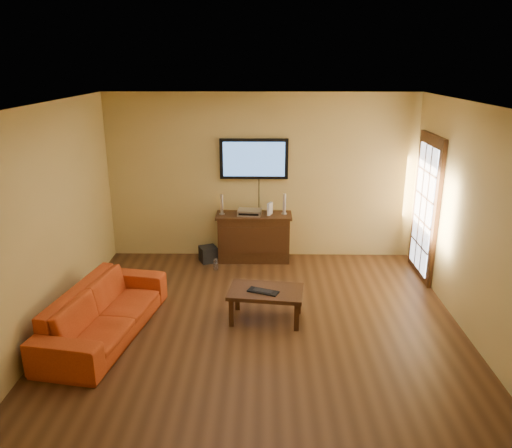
{
  "coord_description": "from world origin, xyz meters",
  "views": [
    {
      "loc": [
        0.04,
        -5.46,
        3.15
      ],
      "look_at": [
        -0.06,
        0.8,
        1.1
      ],
      "focal_mm": 35.0,
      "sensor_mm": 36.0,
      "label": 1
    }
  ],
  "objects_px": {
    "av_receiver": "(250,212)",
    "game_console": "(270,209)",
    "sofa": "(104,304)",
    "speaker_right": "(284,205)",
    "keyboard": "(263,291)",
    "speaker_left": "(222,205)",
    "subwoofer": "(208,254)",
    "media_console": "(254,237)",
    "television": "(254,159)",
    "bottle": "(216,265)",
    "coffee_table": "(266,294)"
  },
  "relations": [
    {
      "from": "coffee_table",
      "to": "sofa",
      "type": "xyz_separation_m",
      "value": [
        -1.93,
        -0.39,
        0.05
      ]
    },
    {
      "from": "sofa",
      "to": "keyboard",
      "type": "distance_m",
      "value": 1.92
    },
    {
      "from": "av_receiver",
      "to": "keyboard",
      "type": "xyz_separation_m",
      "value": [
        0.22,
        -2.06,
        -0.41
      ]
    },
    {
      "from": "speaker_left",
      "to": "bottle",
      "type": "relative_size",
      "value": 1.6
    },
    {
      "from": "media_console",
      "to": "keyboard",
      "type": "bearing_deg",
      "value": -85.75
    },
    {
      "from": "speaker_right",
      "to": "speaker_left",
      "type": "bearing_deg",
      "value": -178.25
    },
    {
      "from": "speaker_left",
      "to": "bottle",
      "type": "bearing_deg",
      "value": -99.4
    },
    {
      "from": "media_console",
      "to": "game_console",
      "type": "xyz_separation_m",
      "value": [
        0.26,
        -0.01,
        0.49
      ]
    },
    {
      "from": "television",
      "to": "sofa",
      "type": "distance_m",
      "value": 3.38
    },
    {
      "from": "sofa",
      "to": "av_receiver",
      "type": "height_order",
      "value": "av_receiver"
    },
    {
      "from": "speaker_left",
      "to": "keyboard",
      "type": "bearing_deg",
      "value": -72.15
    },
    {
      "from": "media_console",
      "to": "subwoofer",
      "type": "distance_m",
      "value": 0.8
    },
    {
      "from": "av_receiver",
      "to": "game_console",
      "type": "xyz_separation_m",
      "value": [
        0.33,
        0.01,
        0.06
      ]
    },
    {
      "from": "speaker_right",
      "to": "subwoofer",
      "type": "xyz_separation_m",
      "value": [
        -1.24,
        -0.13,
        -0.81
      ]
    },
    {
      "from": "sofa",
      "to": "bottle",
      "type": "distance_m",
      "value": 2.29
    },
    {
      "from": "subwoofer",
      "to": "game_console",
      "type": "bearing_deg",
      "value": -18.86
    },
    {
      "from": "speaker_right",
      "to": "sofa",
      "type": "bearing_deg",
      "value": -132.37
    },
    {
      "from": "av_receiver",
      "to": "speaker_left",
      "type": "bearing_deg",
      "value": -177.02
    },
    {
      "from": "speaker_left",
      "to": "keyboard",
      "type": "xyz_separation_m",
      "value": [
        0.67,
        -2.09,
        -0.52
      ]
    },
    {
      "from": "media_console",
      "to": "television",
      "type": "distance_m",
      "value": 1.28
    },
    {
      "from": "media_console",
      "to": "speaker_left",
      "type": "height_order",
      "value": "speaker_left"
    },
    {
      "from": "speaker_left",
      "to": "av_receiver",
      "type": "height_order",
      "value": "speaker_left"
    },
    {
      "from": "av_receiver",
      "to": "bottle",
      "type": "xyz_separation_m",
      "value": [
        -0.53,
        -0.44,
        -0.73
      ]
    },
    {
      "from": "sofa",
      "to": "av_receiver",
      "type": "relative_size",
      "value": 5.49
    },
    {
      "from": "media_console",
      "to": "bottle",
      "type": "xyz_separation_m",
      "value": [
        -0.59,
        -0.46,
        -0.3
      ]
    },
    {
      "from": "media_console",
      "to": "keyboard",
      "type": "height_order",
      "value": "media_console"
    },
    {
      "from": "television",
      "to": "coffee_table",
      "type": "xyz_separation_m",
      "value": [
        0.19,
        -2.22,
        -1.31
      ]
    },
    {
      "from": "coffee_table",
      "to": "sofa",
      "type": "relative_size",
      "value": 0.48
    },
    {
      "from": "speaker_right",
      "to": "media_console",
      "type": "bearing_deg",
      "value": -175.94
    },
    {
      "from": "coffee_table",
      "to": "speaker_right",
      "type": "distance_m",
      "value": 2.16
    },
    {
      "from": "subwoofer",
      "to": "speaker_left",
      "type": "bearing_deg",
      "value": -0.28
    },
    {
      "from": "av_receiver",
      "to": "subwoofer",
      "type": "height_order",
      "value": "av_receiver"
    },
    {
      "from": "game_console",
      "to": "bottle",
      "type": "relative_size",
      "value": 0.97
    },
    {
      "from": "television",
      "to": "sofa",
      "type": "bearing_deg",
      "value": -123.71
    },
    {
      "from": "speaker_left",
      "to": "subwoofer",
      "type": "height_order",
      "value": "speaker_left"
    },
    {
      "from": "sofa",
      "to": "game_console",
      "type": "height_order",
      "value": "game_console"
    },
    {
      "from": "speaker_right",
      "to": "keyboard",
      "type": "height_order",
      "value": "speaker_right"
    },
    {
      "from": "television",
      "to": "keyboard",
      "type": "bearing_deg",
      "value": -86.12
    },
    {
      "from": "media_console",
      "to": "television",
      "type": "relative_size",
      "value": 1.11
    },
    {
      "from": "coffee_table",
      "to": "keyboard",
      "type": "height_order",
      "value": "keyboard"
    },
    {
      "from": "television",
      "to": "sofa",
      "type": "relative_size",
      "value": 0.54
    },
    {
      "from": "speaker_left",
      "to": "speaker_right",
      "type": "distance_m",
      "value": 1.01
    },
    {
      "from": "game_console",
      "to": "speaker_right",
      "type": "bearing_deg",
      "value": 33.77
    },
    {
      "from": "speaker_left",
      "to": "television",
      "type": "bearing_deg",
      "value": 20.17
    },
    {
      "from": "speaker_left",
      "to": "speaker_right",
      "type": "relative_size",
      "value": 0.97
    },
    {
      "from": "game_console",
      "to": "sofa",
      "type": "bearing_deg",
      "value": -106.58
    },
    {
      "from": "game_console",
      "to": "subwoofer",
      "type": "bearing_deg",
      "value": -151.82
    },
    {
      "from": "sofa",
      "to": "av_receiver",
      "type": "xyz_separation_m",
      "value": [
        1.67,
        2.4,
        0.43
      ]
    },
    {
      "from": "speaker_left",
      "to": "bottle",
      "type": "xyz_separation_m",
      "value": [
        -0.08,
        -0.46,
        -0.84
      ]
    },
    {
      "from": "game_console",
      "to": "television",
      "type": "bearing_deg",
      "value": 165.2
    }
  ]
}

